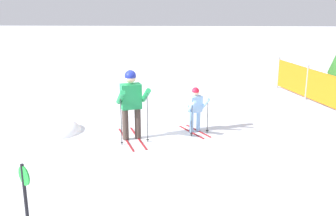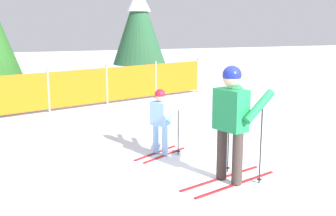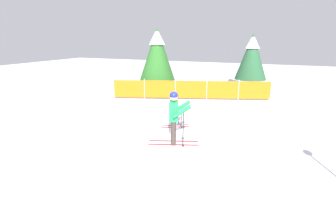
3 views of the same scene
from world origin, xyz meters
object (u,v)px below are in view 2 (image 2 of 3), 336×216
at_px(skier_child, 161,117).
at_px(conifer_near, 139,24).
at_px(skier_adult, 232,113).
at_px(safety_fence, 79,88).

bearing_deg(skier_child, conifer_near, 45.29).
height_order(skier_adult, skier_child, skier_adult).
distance_m(skier_child, safety_fence, 4.85).
height_order(skier_child, safety_fence, skier_child).
relative_size(skier_child, conifer_near, 0.33).
distance_m(skier_adult, skier_child, 1.76).
bearing_deg(conifer_near, safety_fence, -125.81).
xyz_separation_m(skier_adult, skier_child, (-0.59, 1.62, -0.35)).
bearing_deg(safety_fence, skier_adult, -77.13).
xyz_separation_m(skier_adult, safety_fence, (-1.46, 6.40, -0.48)).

